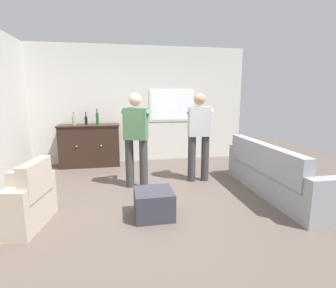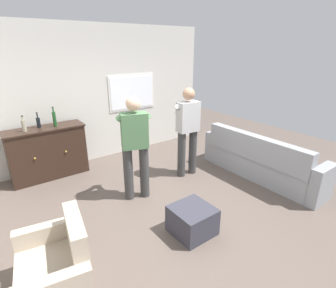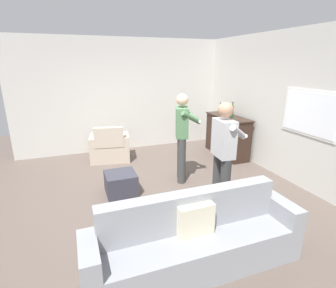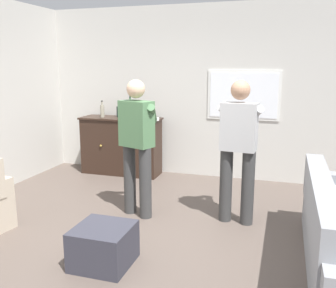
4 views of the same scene
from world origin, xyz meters
TOP-DOWN VIEW (x-y plane):
  - ground at (0.00, 0.00)m, footprint 10.40×10.40m
  - wall_back_with_window at (0.02, 2.66)m, footprint 5.20×0.15m
  - couch at (1.91, -0.10)m, footprint 0.57×2.41m
  - armchair at (-1.84, -0.47)m, footprint 0.78×0.98m
  - sideboard_cabinet at (-1.24, 2.30)m, footprint 1.37×0.49m
  - bottle_wine_green at (-1.56, 2.25)m, footprint 0.07×0.07m
  - bottle_liquor_amber at (-1.30, 2.36)m, footprint 0.06×0.06m
  - bottle_spirits_clear at (-1.05, 2.26)m, footprint 0.06×0.06m
  - ottoman at (-0.14, -0.54)m, footprint 0.52×0.52m
  - person_standing_left at (-0.28, 0.68)m, footprint 0.52×0.52m
  - person_standing_right at (0.92, 0.82)m, footprint 0.56×0.49m

SIDE VIEW (x-z plane):
  - ground at x=0.00m, z-range 0.00..0.00m
  - ottoman at x=-0.14m, z-range 0.00..0.37m
  - armchair at x=-1.84m, z-range -0.14..0.71m
  - couch at x=1.91m, z-range -0.10..0.76m
  - sideboard_cabinet at x=-1.24m, z-range 0.00..0.98m
  - person_standing_left at x=-0.28m, z-range 0.10..1.78m
  - person_standing_right at x=0.92m, z-range 0.10..1.78m
  - bottle_liquor_amber at x=-1.30m, z-range 0.93..1.22m
  - bottle_wine_green at x=-1.56m, z-range 0.94..1.23m
  - bottle_spirits_clear at x=-1.05m, z-range 0.94..1.30m
  - wall_back_with_window at x=0.02m, z-range 0.00..2.80m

